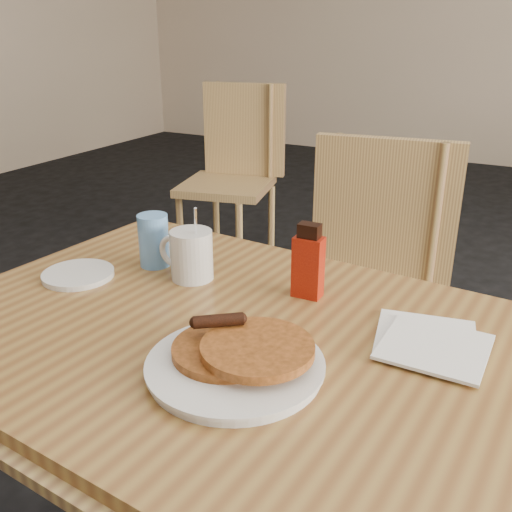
{
  "coord_description": "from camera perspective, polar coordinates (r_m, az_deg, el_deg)",
  "views": [
    {
      "loc": [
        0.43,
        -0.83,
        1.26
      ],
      "look_at": [
        -0.03,
        0.03,
        0.86
      ],
      "focal_mm": 40.0,
      "sensor_mm": 36.0,
      "label": 1
    }
  ],
  "objects": [
    {
      "name": "pancake_plate",
      "position": [
        0.91,
        -1.88,
        -10.3
      ],
      "size": [
        0.28,
        0.28,
        0.07
      ],
      "rotation": [
        0.0,
        0.0,
        0.23
      ],
      "color": "silver",
      "rests_on": "main_table"
    },
    {
      "name": "napkin_stack",
      "position": [
        1.02,
        17.02,
        -8.27
      ],
      "size": [
        0.2,
        0.22,
        0.01
      ],
      "rotation": [
        0.0,
        0.0,
        0.19
      ],
      "color": "white",
      "rests_on": "main_table"
    },
    {
      "name": "side_saucer",
      "position": [
        1.29,
        -17.36,
        -1.77
      ],
      "size": [
        0.19,
        0.19,
        0.01
      ],
      "primitive_type": "cylinder",
      "rotation": [
        0.0,
        0.0,
        0.34
      ],
      "color": "silver",
      "rests_on": "main_table"
    },
    {
      "name": "chair_wall_extra",
      "position": [
        3.06,
        -2.11,
        9.43
      ],
      "size": [
        0.53,
        0.53,
        0.98
      ],
      "rotation": [
        0.0,
        0.0,
        0.23
      ],
      "color": "tan",
      "rests_on": "floor"
    },
    {
      "name": "main_table",
      "position": [
        1.04,
        -1.35,
        -9.68
      ],
      "size": [
        1.29,
        0.92,
        0.75
      ],
      "rotation": [
        0.0,
        0.0,
        -0.08
      ],
      "color": "olive",
      "rests_on": "floor"
    },
    {
      "name": "blue_tumbler",
      "position": [
        1.3,
        -10.19,
        1.55
      ],
      "size": [
        0.08,
        0.08,
        0.12
      ],
      "primitive_type": "cylinder",
      "rotation": [
        0.0,
        0.0,
        -0.18
      ],
      "color": "#609CE3",
      "rests_on": "main_table"
    },
    {
      "name": "syrup_bottle",
      "position": [
        1.13,
        5.24,
        -0.73
      ],
      "size": [
        0.06,
        0.04,
        0.15
      ],
      "rotation": [
        0.0,
        0.0,
        0.03
      ],
      "color": "maroon",
      "rests_on": "main_table"
    },
    {
      "name": "coffee_mug",
      "position": [
        1.22,
        -6.58,
        0.21
      ],
      "size": [
        0.13,
        0.09,
        0.17
      ],
      "rotation": [
        0.0,
        0.0,
        0.13
      ],
      "color": "silver",
      "rests_on": "main_table"
    },
    {
      "name": "chair_main_far",
      "position": [
        1.73,
        11.33,
        -1.66
      ],
      "size": [
        0.49,
        0.49,
        0.96
      ],
      "rotation": [
        0.0,
        0.0,
        0.14
      ],
      "color": "tan",
      "rests_on": "floor"
    }
  ]
}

